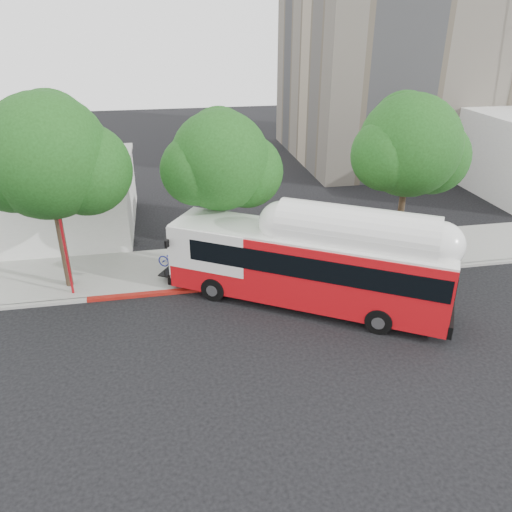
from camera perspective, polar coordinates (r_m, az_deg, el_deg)
The scene contains 10 objects.
ground at distance 22.56m, azimuth 0.78°, elevation -8.24°, with size 120.00×120.00×0.00m, color black.
sidewalk at distance 28.06m, azimuth -1.84°, elevation -0.80°, with size 60.00×5.00×0.15m, color gray.
curb_strip at distance 25.79m, azimuth -0.94°, elevation -3.34°, with size 60.00×0.30×0.15m, color gray.
red_curb_segment at distance 25.52m, azimuth -7.60°, elevation -3.91°, with size 10.00×0.32×0.16m, color maroon.
street_tree_left at distance 25.08m, azimuth -21.65°, elevation 10.11°, with size 6.67×5.80×9.74m.
street_tree_mid at distance 25.48m, azimuth -3.21°, elevation 10.46°, with size 5.75×5.00×8.62m.
street_tree_right at distance 28.27m, azimuth 17.85°, elevation 11.56°, with size 6.21×5.40×9.18m.
low_commercial_bldg at distance 35.48m, azimuth -27.05°, elevation 5.75°, with size 16.20×10.20×4.25m.
transit_bus at distance 23.57m, azimuth 5.99°, elevation -1.30°, with size 13.29×9.42×4.17m.
signal_pole at distance 25.62m, azimuth -20.88°, elevation 0.29°, with size 0.13×0.43×4.54m.
Camera 1 is at (-3.77, -18.31, 12.62)m, focal length 35.00 mm.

